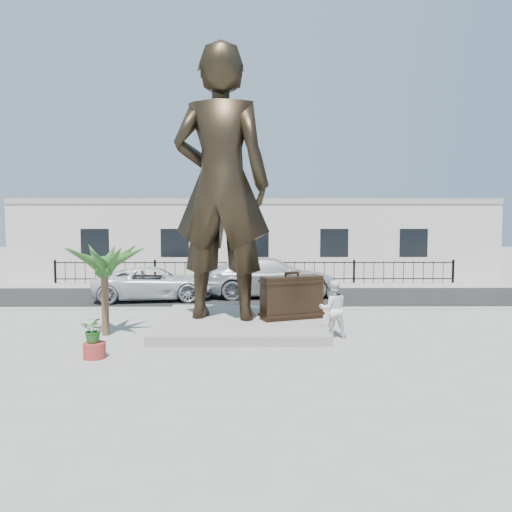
{
  "coord_description": "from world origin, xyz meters",
  "views": [
    {
      "loc": [
        -0.11,
        -14.6,
        3.51
      ],
      "look_at": [
        0.0,
        2.0,
        2.3
      ],
      "focal_mm": 35.0,
      "sensor_mm": 36.0,
      "label": 1
    }
  ],
  "objects": [
    {
      "name": "plinth",
      "position": [
        -0.5,
        1.5,
        0.15
      ],
      "size": [
        5.2,
        5.2,
        0.3
      ],
      "primitive_type": "cube",
      "color": "gray",
      "rests_on": "ground"
    },
    {
      "name": "fence",
      "position": [
        0.0,
        12.8,
        0.6
      ],
      "size": [
        22.0,
        0.1,
        1.2
      ],
      "primitive_type": "cube",
      "color": "black",
      "rests_on": "ground"
    },
    {
      "name": "curb",
      "position": [
        0.0,
        4.5,
        0.06
      ],
      "size": [
        40.0,
        0.25,
        0.12
      ],
      "primitive_type": "cube",
      "color": "#A5A399",
      "rests_on": "ground"
    },
    {
      "name": "statue",
      "position": [
        -1.13,
        1.57,
        4.64
      ],
      "size": [
        3.47,
        2.58,
        8.68
      ],
      "primitive_type": "imported",
      "rotation": [
        0.0,
        0.0,
        2.97
      ],
      "color": "black",
      "rests_on": "plinth"
    },
    {
      "name": "ground",
      "position": [
        0.0,
        0.0,
        0.0
      ],
      "size": [
        100.0,
        100.0,
        0.0
      ],
      "primitive_type": "plane",
      "color": "#9E9991",
      "rests_on": "ground"
    },
    {
      "name": "building",
      "position": [
        0.0,
        17.0,
        2.2
      ],
      "size": [
        28.0,
        7.0,
        4.4
      ],
      "primitive_type": "cube",
      "color": "silver",
      "rests_on": "ground"
    },
    {
      "name": "far_sidewalk",
      "position": [
        0.0,
        12.0,
        0.01
      ],
      "size": [
        40.0,
        2.5,
        0.02
      ],
      "primitive_type": "cube",
      "color": "#9E9991",
      "rests_on": "ground"
    },
    {
      "name": "car_silver",
      "position": [
        0.67,
        8.01,
        0.9
      ],
      "size": [
        6.33,
        2.94,
        1.79
      ],
      "primitive_type": "imported",
      "rotation": [
        0.0,
        0.0,
        1.64
      ],
      "color": "#A6A8AB",
      "rests_on": "street"
    },
    {
      "name": "palm_tree",
      "position": [
        -4.59,
        0.41,
        0.0
      ],
      "size": [
        1.8,
        1.8,
        3.2
      ],
      "primitive_type": null,
      "color": "#234C1B",
      "rests_on": "ground"
    },
    {
      "name": "car_white",
      "position": [
        -4.44,
        7.09,
        0.73
      ],
      "size": [
        5.44,
        3.03,
        1.44
      ],
      "primitive_type": "imported",
      "rotation": [
        0.0,
        0.0,
        1.7
      ],
      "color": "silver",
      "rests_on": "street"
    },
    {
      "name": "suitcase",
      "position": [
        1.15,
        1.4,
        1.0
      ],
      "size": [
        2.07,
        1.28,
        1.39
      ],
      "primitive_type": "cube",
      "rotation": [
        0.0,
        0.0,
        0.36
      ],
      "color": "black",
      "rests_on": "plinth"
    },
    {
      "name": "street",
      "position": [
        0.0,
        8.0,
        0.01
      ],
      "size": [
        40.0,
        7.0,
        0.01
      ],
      "primitive_type": "cube",
      "color": "black",
      "rests_on": "ground"
    },
    {
      "name": "tourist",
      "position": [
        2.29,
        0.11,
        0.86
      ],
      "size": [
        0.88,
        0.7,
        1.72
      ],
      "primitive_type": "imported",
      "rotation": [
        0.0,
        0.0,
        3.2
      ],
      "color": "white",
      "rests_on": "ground"
    },
    {
      "name": "shrub",
      "position": [
        -4.13,
        -2.14,
        0.74
      ],
      "size": [
        0.66,
        0.59,
        0.67
      ],
      "primitive_type": "imported",
      "rotation": [
        0.0,
        0.0,
        -0.12
      ],
      "color": "#235B1D",
      "rests_on": "planter"
    },
    {
      "name": "planter",
      "position": [
        -4.13,
        -2.14,
        0.2
      ],
      "size": [
        0.56,
        0.56,
        0.4
      ],
      "primitive_type": "cylinder",
      "color": "maroon",
      "rests_on": "ground"
    },
    {
      "name": "worker",
      "position": [
        -0.18,
        11.74,
        0.86
      ],
      "size": [
        1.21,
        0.91,
        1.67
      ],
      "primitive_type": "imported",
      "rotation": [
        0.0,
        0.0,
        0.3
      ],
      "color": "#E65D0C",
      "rests_on": "far_sidewalk"
    }
  ]
}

